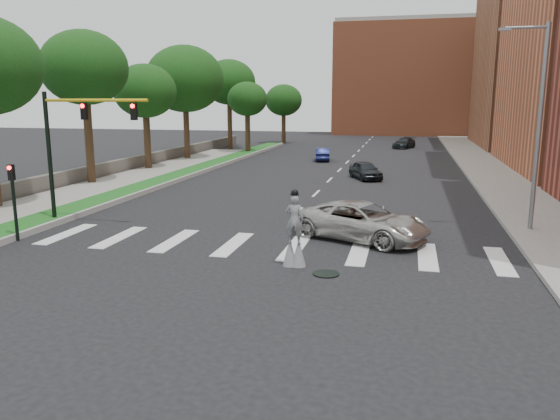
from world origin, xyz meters
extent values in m
plane|color=black|center=(0.00, 0.00, 0.00)|extent=(160.00, 160.00, 0.00)
cube|color=#18541B|center=(-11.50, 20.00, 0.12)|extent=(2.00, 60.00, 0.25)
cube|color=#999993|center=(-10.45, 20.00, 0.14)|extent=(0.20, 60.00, 0.28)
cube|color=gray|center=(-14.50, 10.00, 0.09)|extent=(4.00, 60.00, 0.18)
cube|color=gray|center=(12.50, 25.00, 0.09)|extent=(5.00, 90.00, 0.18)
cube|color=#524D46|center=(-17.00, 22.00, 0.55)|extent=(0.50, 56.00, 1.10)
cylinder|color=black|center=(3.00, -2.00, 0.02)|extent=(0.90, 0.90, 0.04)
cube|color=#9D583A|center=(22.00, 54.00, 10.00)|extent=(16.00, 22.00, 20.00)
cube|color=#C8653F|center=(6.00, 78.00, 9.00)|extent=(26.00, 14.00, 18.00)
cylinder|color=slate|center=(11.00, 6.00, 4.50)|extent=(0.20, 0.20, 9.00)
cylinder|color=slate|center=(10.20, 6.00, 8.80)|extent=(1.80, 0.12, 0.12)
cube|color=slate|center=(9.30, 6.00, 8.75)|extent=(0.50, 0.18, 0.12)
cylinder|color=black|center=(-11.00, 3.00, 3.10)|extent=(0.20, 0.20, 6.20)
cylinder|color=gold|center=(-8.40, 3.00, 5.80)|extent=(5.20, 0.14, 0.14)
cube|color=black|center=(-9.00, 3.00, 5.30)|extent=(0.28, 0.18, 0.75)
cylinder|color=#FF0C0C|center=(-9.00, 2.90, 5.55)|extent=(0.18, 0.06, 0.18)
cube|color=black|center=(-6.50, 3.00, 5.30)|extent=(0.28, 0.18, 0.75)
cylinder|color=#FF0C0C|center=(-6.50, 2.90, 5.55)|extent=(0.18, 0.06, 0.18)
cylinder|color=black|center=(-10.30, -0.50, 1.50)|extent=(0.14, 0.14, 3.00)
cube|color=black|center=(-10.30, -0.50, 2.90)|extent=(0.25, 0.16, 0.65)
cylinder|color=#FF0C0C|center=(-10.30, -0.60, 3.10)|extent=(0.16, 0.05, 0.16)
cylinder|color=#372416|center=(1.91, -1.29, 0.40)|extent=(0.07, 0.07, 0.81)
cylinder|color=#372416|center=(1.59, -1.29, 0.40)|extent=(0.07, 0.07, 0.81)
cone|color=slate|center=(1.91, -1.29, 0.50)|extent=(0.52, 0.52, 1.01)
cone|color=slate|center=(1.59, -1.29, 0.50)|extent=(0.52, 0.52, 1.01)
imported|color=slate|center=(1.75, -1.29, 1.70)|extent=(0.65, 0.43, 1.78)
sphere|color=black|center=(1.75, -1.29, 2.64)|extent=(0.26, 0.26, 0.26)
cylinder|color=black|center=(1.75, -1.29, 2.59)|extent=(0.34, 0.34, 0.02)
cube|color=gold|center=(1.75, -1.15, 2.19)|extent=(0.22, 0.05, 0.10)
imported|color=#B5B3AB|center=(3.79, 3.00, 0.79)|extent=(6.30, 4.73, 1.59)
imported|color=black|center=(2.52, 21.11, 0.67)|extent=(3.07, 4.20, 1.33)
imported|color=navy|center=(-2.48, 32.66, 0.62)|extent=(1.86, 3.91, 1.24)
imported|color=black|center=(5.07, 48.49, 0.63)|extent=(3.10, 4.66, 1.25)
cylinder|color=#372416|center=(-15.92, 14.15, 3.23)|extent=(0.56, 0.56, 6.47)
ellipsoid|color=#0F330F|center=(-15.92, 14.15, 7.93)|extent=(5.85, 5.85, 4.97)
cylinder|color=#372416|center=(-15.75, 22.47, 2.61)|extent=(0.56, 0.56, 5.22)
ellipsoid|color=#0F330F|center=(-15.75, 22.47, 6.52)|extent=(5.17, 5.17, 4.39)
cylinder|color=#372416|center=(-15.64, 30.63, 2.95)|extent=(0.56, 0.56, 5.89)
ellipsoid|color=#0F330F|center=(-15.64, 30.63, 7.76)|extent=(7.47, 7.47, 6.35)
cylinder|color=#372416|center=(-15.21, 42.77, 3.13)|extent=(0.56, 0.56, 6.26)
ellipsoid|color=#0F330F|center=(-15.21, 42.77, 7.81)|extent=(6.17, 6.17, 5.25)
cylinder|color=#372416|center=(-11.68, 38.28, 2.40)|extent=(0.56, 0.56, 4.80)
ellipsoid|color=#0F330F|center=(-11.68, 38.28, 5.88)|extent=(4.33, 4.33, 3.68)
cylinder|color=#372416|center=(-10.88, 52.58, 2.25)|extent=(0.56, 0.56, 4.50)
ellipsoid|color=#0F330F|center=(-10.88, 52.58, 5.72)|extent=(4.89, 4.89, 4.16)
camera|label=1|loc=(5.52, -19.63, 5.85)|focal=35.00mm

